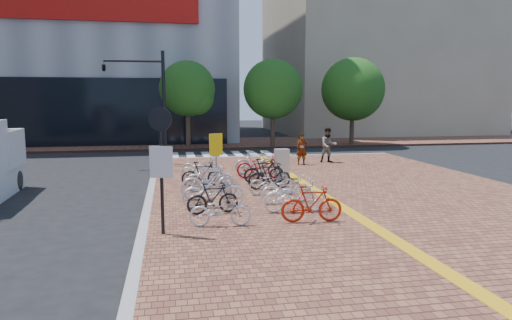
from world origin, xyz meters
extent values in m
plane|color=black|center=(0.00, 0.00, 0.00)|extent=(120.00, 120.00, 0.00)
cube|color=brown|center=(3.00, -5.00, 0.07)|extent=(14.00, 34.00, 0.15)
cube|color=gold|center=(2.00, -5.00, 0.16)|extent=(0.40, 34.00, 0.01)
cube|color=gray|center=(-4.00, -5.00, 0.08)|extent=(0.25, 34.00, 0.15)
cube|color=gray|center=(3.00, 12.00, 0.08)|extent=(14.00, 0.25, 0.15)
cube|color=brown|center=(0.00, 21.00, 0.07)|extent=(70.00, 8.00, 0.15)
cube|color=gray|center=(18.00, 32.00, 9.00)|extent=(20.00, 18.00, 18.00)
cube|color=silver|center=(-3.00, 14.00, 0.01)|extent=(0.50, 4.00, 0.01)
cube|color=silver|center=(-2.00, 14.00, 0.01)|extent=(0.50, 4.00, 0.01)
cube|color=silver|center=(-1.00, 14.00, 0.01)|extent=(0.50, 4.00, 0.01)
cube|color=silver|center=(0.00, 14.00, 0.01)|extent=(0.50, 4.00, 0.01)
cube|color=silver|center=(1.00, 14.00, 0.01)|extent=(0.50, 4.00, 0.01)
cube|color=silver|center=(2.00, 14.00, 0.01)|extent=(0.50, 4.00, 0.01)
cube|color=silver|center=(3.00, 14.00, 0.01)|extent=(0.50, 4.00, 0.01)
cube|color=silver|center=(4.00, 14.00, 0.01)|extent=(0.50, 4.00, 0.01)
cylinder|color=#38281E|center=(-2.00, 17.50, 1.45)|extent=(0.32, 0.32, 2.60)
sphere|color=#194714|center=(-2.00, 17.50, 4.20)|extent=(3.80, 3.80, 3.80)
sphere|color=#194714|center=(-1.40, 17.20, 3.60)|extent=(2.40, 2.40, 2.40)
cylinder|color=#38281E|center=(4.00, 17.50, 1.45)|extent=(0.32, 0.32, 2.60)
sphere|color=#194714|center=(4.00, 17.50, 4.20)|extent=(4.20, 4.20, 4.20)
sphere|color=#194714|center=(4.60, 17.20, 3.60)|extent=(2.40, 2.40, 2.40)
cylinder|color=#38281E|center=(10.00, 17.50, 1.45)|extent=(0.32, 0.32, 2.60)
sphere|color=#194714|center=(10.00, 17.50, 4.20)|extent=(4.60, 4.60, 4.60)
sphere|color=#194714|center=(10.60, 17.20, 3.60)|extent=(2.40, 2.40, 2.40)
imported|color=silver|center=(-1.98, -2.53, 0.58)|extent=(1.69, 0.74, 0.86)
imported|color=black|center=(-2.05, -1.19, 0.61)|extent=(1.59, 0.63, 0.93)
imported|color=silver|center=(-1.96, -0.37, 0.67)|extent=(2.02, 0.82, 1.04)
imported|color=silver|center=(-1.97, 0.87, 0.74)|extent=(1.98, 0.65, 1.17)
imported|color=silver|center=(-1.87, 2.03, 0.67)|extent=(1.77, 0.66, 1.04)
imported|color=black|center=(-2.04, 3.13, 0.64)|extent=(1.63, 0.50, 0.97)
imported|color=silver|center=(-1.99, 4.34, 0.61)|extent=(1.81, 0.87, 0.91)
imported|color=silver|center=(-1.94, 5.61, 0.58)|extent=(1.72, 0.89, 0.86)
imported|color=#B0210C|center=(0.52, -2.61, 0.66)|extent=(1.73, 0.61, 1.02)
imported|color=white|center=(0.37, -1.43, 0.65)|extent=(1.93, 0.77, 1.00)
imported|color=silver|center=(0.43, -0.18, 0.61)|extent=(1.84, 0.93, 0.92)
imported|color=#B7B7BC|center=(0.26, 1.12, 0.59)|extent=(1.66, 0.59, 0.87)
imported|color=black|center=(0.40, 2.18, 0.66)|extent=(1.74, 0.69, 1.02)
imported|color=black|center=(0.44, 3.32, 0.65)|extent=(1.69, 0.58, 1.00)
imported|color=#AA0C19|center=(0.50, 4.49, 0.67)|extent=(2.10, 1.09, 1.05)
imported|color=silver|center=(0.47, 5.64, 0.69)|extent=(1.82, 0.66, 1.07)
imported|color=gray|center=(3.39, 8.09, 0.95)|extent=(0.59, 0.40, 1.60)
imported|color=#464958|center=(5.03, 8.66, 1.07)|extent=(0.94, 0.76, 1.83)
cube|color=#B5B4B9|center=(1.37, 4.18, 0.79)|extent=(0.58, 0.43, 1.27)
cylinder|color=#B7B7BC|center=(-1.45, 3.62, 1.13)|extent=(0.10, 0.10, 1.95)
cube|color=yellow|center=(-1.45, 3.56, 1.72)|extent=(0.53, 0.21, 0.87)
cylinder|color=black|center=(-3.47, -2.97, 1.72)|extent=(0.10, 0.10, 3.14)
cylinder|color=black|center=(-3.47, -3.03, 3.02)|extent=(0.58, 0.20, 0.59)
cube|color=silver|center=(-3.47, -3.03, 1.98)|extent=(0.57, 0.19, 0.78)
cylinder|color=black|center=(-3.50, 9.68, 3.03)|extent=(0.17, 0.17, 5.77)
cylinder|color=black|center=(-4.94, 9.68, 5.39)|extent=(2.88, 0.12, 0.12)
imported|color=black|center=(-6.38, 9.68, 5.10)|extent=(0.25, 1.19, 0.48)
cylinder|color=black|center=(-9.10, 4.50, 0.38)|extent=(0.26, 0.76, 0.75)
camera|label=1|loc=(-3.24, -14.30, 3.51)|focal=32.00mm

